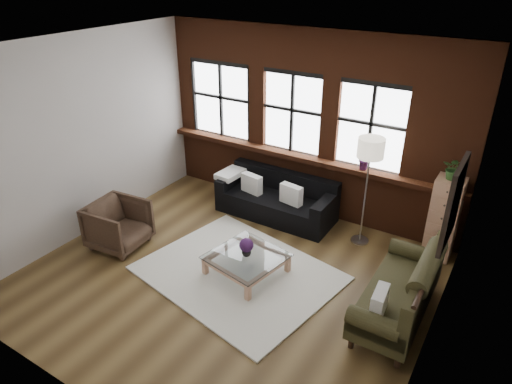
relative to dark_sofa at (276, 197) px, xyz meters
The scene contains 26 objects.
floor 1.96m from the dark_sofa, 81.48° to the right, with size 5.50×5.50×0.00m, color #4C371C.
ceiling 3.41m from the dark_sofa, 81.48° to the right, with size 5.50×5.50×0.00m, color white.
wall_back 1.39m from the dark_sofa, 64.62° to the left, with size 5.50×5.50×0.00m, color #B9B2AC.
wall_front 4.58m from the dark_sofa, 86.30° to the right, with size 5.50×5.50×0.00m, color #B9B2AC.
wall_left 3.34m from the dark_sofa, 142.38° to the right, with size 5.00×5.00×0.00m, color #B9B2AC.
wall_right 3.78m from the dark_sofa, 32.05° to the right, with size 5.00×5.00×0.00m, color #B9B2AC.
brick_backwall 1.37m from the dark_sofa, 62.20° to the left, with size 5.50×0.12×3.20m, color #4E2312, non-canonical shape.
sill_ledge 0.85m from the dark_sofa, 57.68° to the left, with size 5.50×0.30×0.08m, color #4E2312.
window_left 2.12m from the dark_sofa, 160.05° to the left, with size 1.38×0.10×1.50m, color black, non-canonical shape.
window_mid 1.48m from the dark_sofa, 91.60° to the left, with size 1.38×0.10×1.50m, color black, non-canonical shape.
window_right 2.03m from the dark_sofa, 21.66° to the left, with size 1.38×0.10×1.50m, color black, non-canonical shape.
wall_poster 3.71m from the dark_sofa, 28.04° to the right, with size 0.05×0.74×0.94m, color black, non-canonical shape.
shag_rug 1.85m from the dark_sofa, 78.18° to the right, with size 2.67×2.10×0.03m, color silver.
dark_sofa is the anchor object (origin of this frame).
pillow_a 0.50m from the dark_sofa, 167.37° to the right, with size 0.40×0.14×0.34m, color white.
pillow_b 0.41m from the dark_sofa, 16.07° to the right, with size 0.40×0.14×0.34m, color white.
vintage_settee 2.97m from the dark_sofa, 29.37° to the right, with size 0.82×1.84×0.98m, color #2E2B15, non-canonical shape.
pillow_settee 3.22m from the dark_sofa, 38.86° to the right, with size 0.14×0.38×0.34m, color white.
armchair 2.71m from the dark_sofa, 127.70° to the right, with size 0.81×0.83×0.76m, color #35251A.
coffee_table 1.79m from the dark_sofa, 74.45° to the right, with size 0.97×0.97×0.33m, color tan, non-canonical shape.
vase 1.77m from the dark_sofa, 74.45° to the right, with size 0.14×0.14×0.14m, color #B2B2B2.
flowers 1.78m from the dark_sofa, 74.45° to the right, with size 0.21×0.21×0.21m, color #431B4F.
drawer_chest 2.76m from the dark_sofa, ahead, with size 0.40×0.40×1.31m, color tan.
potted_plant_top 2.96m from the dark_sofa, ahead, with size 0.30×0.26×0.34m, color #2D5923.
floor_lamp 1.69m from the dark_sofa, ahead, with size 0.40×0.40×1.94m, color #A5A5A8, non-canonical shape.
sill_plant 1.71m from the dark_sofa, 16.78° to the left, with size 0.21×0.17×0.39m, color #431B4F.
Camera 1 is at (3.16, -4.35, 4.15)m, focal length 32.00 mm.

